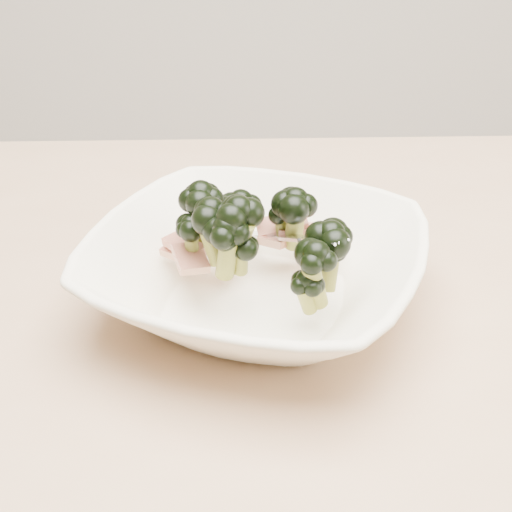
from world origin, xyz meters
name	(u,v)px	position (x,y,z in m)	size (l,w,h in m)	color
dining_table	(310,385)	(0.00, 0.00, 0.65)	(1.20, 0.80, 0.75)	tan
broccoli_dish	(256,265)	(-0.05, 0.00, 0.79)	(0.37, 0.37, 0.12)	white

